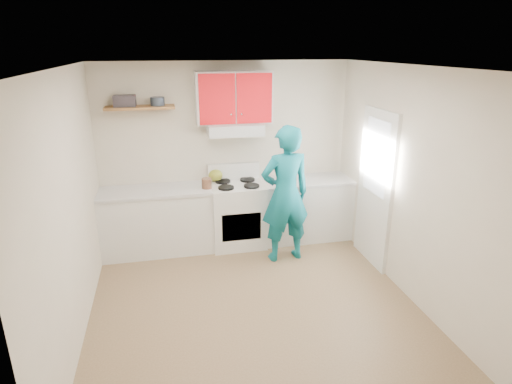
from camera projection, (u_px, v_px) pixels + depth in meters
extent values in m
plane|color=brown|center=(254.00, 303.00, 4.87)|extent=(3.80, 3.80, 0.00)
cube|color=white|center=(253.00, 67.00, 4.02)|extent=(3.60, 3.80, 0.04)
cube|color=beige|center=(226.00, 154.00, 6.20)|extent=(3.60, 0.04, 2.60)
cube|color=beige|center=(316.00, 294.00, 2.70)|extent=(3.60, 0.04, 2.60)
cube|color=beige|center=(70.00, 210.00, 4.08)|extent=(0.04, 3.80, 2.60)
cube|color=beige|center=(409.00, 185.00, 4.82)|extent=(0.04, 3.80, 2.60)
cube|color=white|center=(375.00, 189.00, 5.55)|extent=(0.05, 0.85, 2.05)
cube|color=white|center=(376.00, 157.00, 5.40)|extent=(0.01, 0.55, 0.95)
cube|color=silver|center=(158.00, 221.00, 5.99)|extent=(1.52, 0.60, 0.90)
cube|color=silver|center=(305.00, 209.00, 6.44)|extent=(1.32, 0.60, 0.90)
cube|color=white|center=(238.00, 215.00, 6.20)|extent=(0.76, 0.65, 0.92)
cube|color=silver|center=(235.00, 129.00, 5.89)|extent=(0.76, 0.44, 0.15)
cube|color=red|center=(234.00, 97.00, 5.80)|extent=(1.02, 0.33, 0.70)
cube|color=brown|center=(140.00, 107.00, 5.60)|extent=(0.90, 0.30, 0.04)
cube|color=#383239|center=(125.00, 101.00, 5.53)|extent=(0.28, 0.21, 0.14)
cylinder|color=#333D4C|center=(158.00, 101.00, 5.61)|extent=(0.24, 0.24, 0.11)
ellipsoid|color=olive|center=(215.00, 175.00, 6.17)|extent=(0.27, 0.27, 0.18)
cylinder|color=brown|center=(207.00, 184.00, 5.87)|extent=(0.16, 0.16, 0.16)
cube|color=olive|center=(294.00, 181.00, 6.25)|extent=(0.36, 0.30, 0.02)
cube|color=red|center=(319.00, 179.00, 6.36)|extent=(0.30, 0.25, 0.01)
imported|color=#0D6876|center=(285.00, 195.00, 5.61)|extent=(0.72, 0.51, 1.86)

